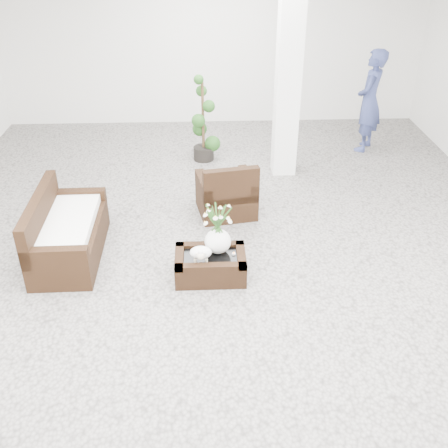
{
  "coord_description": "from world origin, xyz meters",
  "views": [
    {
      "loc": [
        -0.26,
        -5.96,
        4.11
      ],
      "look_at": [
        0.0,
        -0.1,
        0.62
      ],
      "focal_mm": 42.41,
      "sensor_mm": 36.0,
      "label": 1
    }
  ],
  "objects_px": {
    "topiary": "(203,119)",
    "coffee_table": "(210,266)",
    "armchair": "(226,187)",
    "loveseat": "(68,227)"
  },
  "relations": [
    {
      "from": "armchair",
      "to": "topiary",
      "type": "xyz_separation_m",
      "value": [
        -0.33,
        2.06,
        0.35
      ]
    },
    {
      "from": "armchair",
      "to": "topiary",
      "type": "bearing_deg",
      "value": -90.87
    },
    {
      "from": "loveseat",
      "to": "topiary",
      "type": "xyz_separation_m",
      "value": [
        1.85,
        3.18,
        0.35
      ]
    },
    {
      "from": "loveseat",
      "to": "armchair",
      "type": "bearing_deg",
      "value": -63.8
    },
    {
      "from": "armchair",
      "to": "loveseat",
      "type": "xyz_separation_m",
      "value": [
        -2.18,
        -1.11,
        0.01
      ]
    },
    {
      "from": "topiary",
      "to": "coffee_table",
      "type": "bearing_deg",
      "value": -89.31
    },
    {
      "from": "loveseat",
      "to": "topiary",
      "type": "height_order",
      "value": "topiary"
    },
    {
      "from": "topiary",
      "to": "loveseat",
      "type": "bearing_deg",
      "value": -120.28
    },
    {
      "from": "armchair",
      "to": "loveseat",
      "type": "height_order",
      "value": "loveseat"
    },
    {
      "from": "armchair",
      "to": "topiary",
      "type": "height_order",
      "value": "topiary"
    }
  ]
}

